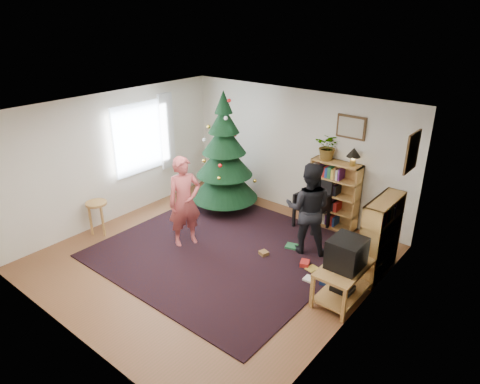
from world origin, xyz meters
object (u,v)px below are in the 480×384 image
Objects in this scene: bookshelf_back at (334,194)px; tv_stand at (344,279)px; crt_tv at (346,253)px; bookshelf_right at (380,237)px; person_by_chair at (309,209)px; person_standing at (185,202)px; stool at (97,209)px; picture_back at (351,127)px; potted_plant at (329,147)px; armchair at (315,202)px; table_lamp at (354,154)px; christmas_tree at (224,162)px; picture_right at (412,152)px.

bookshelf_back reaches higher than tv_stand.
crt_tv is at bearing -58.30° from bookshelf_back.
person_by_chair is at bearing 94.75° from bookshelf_right.
person_standing is at bearing -173.82° from crt_tv.
crt_tv reaches higher than stool.
picture_back is 0.42× the size of bookshelf_right.
tv_stand is at bearing -54.18° from potted_plant.
bookshelf_back is at bearing -135.65° from picture_back.
bookshelf_back is 1.36× the size of armchair.
picture_back is 1.63× the size of table_lamp.
christmas_tree is 3.52m from crt_tv.
stool is at bearing -115.98° from christmas_tree.
picture_right is 0.46× the size of bookshelf_back.
bookshelf_back is 2.03× the size of stool.
tv_stand is at bearing 13.83° from stool.
stool is (-3.21, -3.04, -0.17)m from bookshelf_back.
table_lamp is (0.20, 1.13, 0.72)m from person_by_chair.
crt_tv is (-0.00, 0.00, 0.44)m from tv_stand.
stool is 0.40× the size of person_by_chair.
christmas_tree is 1.52× the size of person_standing.
stool is (-2.95, -2.79, -0.02)m from armchair.
picture_back is at bearing 45.68° from bookshelf_right.
picture_right is 1.17× the size of potted_plant.
crt_tv is at bearing -62.91° from picture_back.
picture_right is at bearing -2.48° from armchair.
crt_tv is 1.47× the size of table_lamp.
person_standing is at bearing 112.31° from bookshelf_right.
bookshelf_right is 0.94m from crt_tv.
tv_stand is at bearing -100.61° from picture_right.
christmas_tree reaches higher than crt_tv.
bookshelf_back reaches higher than armchair.
person_standing reaches higher than crt_tv.
bookshelf_back is (-1.46, 0.59, -1.29)m from picture_right.
table_lamp reaches higher than person_standing.
crt_tv is 4.56m from stool.
christmas_tree is at bearing -158.46° from potted_plant.
armchair is at bearing -11.48° from person_standing.
picture_back is 1.30m from bookshelf_back.
table_lamp is (3.51, 3.04, 1.03)m from stool.
christmas_tree is 3.86× the size of stool.
picture_back is 0.34× the size of person_standing.
christmas_tree is 2.56m from table_lamp.
armchair is at bearing 130.73° from crt_tv.
picture_right is at bearing -28.69° from picture_back.
picture_right is (1.33, -0.73, 0.00)m from picture_back.
person_by_chair is at bearing 143.25° from crt_tv.
tv_stand is 0.60× the size of person_standing.
picture_back is 0.58× the size of armchair.
christmas_tree is (-3.56, -0.16, -0.92)m from picture_right.
tv_stand is 1.53× the size of stool.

